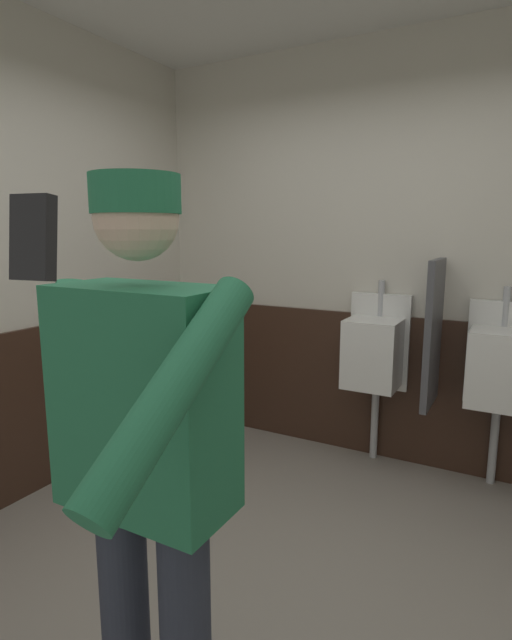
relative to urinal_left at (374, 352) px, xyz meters
name	(u,v)px	position (x,y,z in m)	size (l,w,h in m)	color
ground_plane	(264,616)	(0.01, -1.56, -0.80)	(4.01, 4.04, 0.04)	gray
wall_back	(388,256)	(0.01, 0.22, 0.62)	(4.01, 0.12, 2.79)	beige
wainscot_band_back	(379,386)	(0.01, 0.14, -0.28)	(3.41, 0.03, 1.00)	#382319
urinal_left	(374,352)	(0.00, 0.00, 0.00)	(0.40, 0.34, 1.24)	white
urinal_middle	(500,367)	(0.75, 0.00, 0.00)	(0.40, 0.34, 1.24)	white
privacy_divider_panel	(433,334)	(0.38, -0.07, 0.17)	(0.04, 0.40, 0.90)	#4C4C51
person	(145,449)	(0.01, -2.24, 0.22)	(0.68, 0.60, 1.70)	#2D3342
cell_phone	(33,238)	(0.29, -2.75, 0.78)	(0.06, 0.02, 0.11)	black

